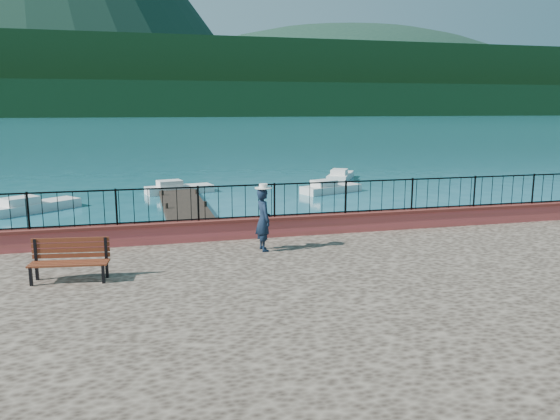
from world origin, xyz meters
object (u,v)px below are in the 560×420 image
boat_5 (341,174)px  boat_4 (179,186)px  person (263,220)px  boat_2 (331,186)px  park_bench (70,269)px  boat_3 (34,203)px

boat_5 → boat_4: bearing=136.4°
person → boat_4: 18.35m
person → boat_2: bearing=-30.6°
park_bench → person: 4.89m
boat_3 → boat_4: bearing=-9.4°
park_bench → boat_5: size_ratio=0.44×
park_bench → boat_3: park_bench is taller
boat_2 → boat_5: (2.64, 5.38, 0.00)m
boat_2 → boat_3: (-15.80, -1.92, 0.00)m
boat_2 → boat_5: size_ratio=0.93×
boat_2 → person: bearing=-135.4°
park_bench → boat_4: park_bench is taller
boat_2 → boat_4: size_ratio=0.96×
boat_3 → person: bearing=-99.0°
person → boat_2: size_ratio=0.45×
park_bench → person: bearing=25.6°
boat_3 → boat_2: bearing=-31.5°
park_bench → boat_5: bearing=64.8°
boat_2 → boat_3: 15.92m
boat_4 → person: bearing=-99.5°
person → boat_5: person is taller
boat_4 → boat_2: bearing=-25.7°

